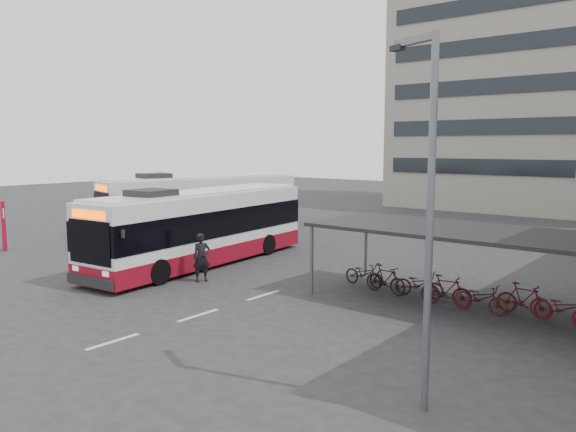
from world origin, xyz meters
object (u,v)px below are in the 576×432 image
Objects in this scene: pedestrian at (202,258)px; lamp_post at (427,201)px; bus_teal at (202,204)px; bus_main at (202,228)px.

pedestrian is 0.26× the size of lamp_post.
bus_teal is 6.69× the size of pedestrian.
bus_teal is 13.16m from pedestrian.
bus_main is 0.96× the size of bus_teal.
bus_main is 15.34m from lamp_post.
lamp_post is (11.20, -4.36, 3.20)m from pedestrian.
bus_teal is 24.85m from lamp_post.
bus_main reaches higher than pedestrian.
bus_main is at bearing 70.51° from pedestrian.
lamp_post reaches higher than pedestrian.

